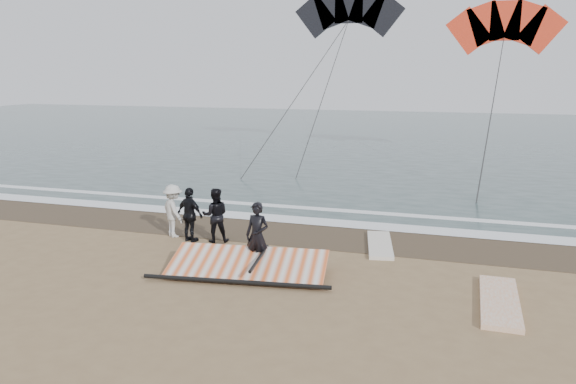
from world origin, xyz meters
name	(u,v)px	position (x,y,z in m)	size (l,w,h in m)	color
ground	(286,291)	(0.00, 0.00, 0.00)	(120.00, 120.00, 0.00)	#8C704C
sea	(412,135)	(0.00, 33.00, 0.01)	(120.00, 54.00, 0.02)	#233838
wet_sand	(331,236)	(0.00, 4.50, 0.01)	(120.00, 2.80, 0.01)	#4C3D2B
foam_near	(340,223)	(0.00, 5.90, 0.03)	(120.00, 0.90, 0.01)	white
foam_far	(350,211)	(0.00, 7.60, 0.03)	(120.00, 0.45, 0.01)	white
man_main	(257,235)	(-1.14, 1.24, 0.84)	(0.61, 0.40, 1.68)	black
board_white	(500,302)	(4.55, 0.62, 0.06)	(0.78, 2.80, 0.11)	white
board_cream	(380,245)	(1.56, 3.90, 0.05)	(0.65, 2.44, 0.10)	silver
trio_cluster	(191,213)	(-3.82, 2.96, 0.79)	(2.45, 1.17, 1.59)	black
sail_rig	(247,265)	(-1.26, 0.83, 0.19)	(4.41, 2.19, 0.50)	black
kite_red	(505,31)	(5.40, 20.76, 6.91)	(6.42, 5.47, 12.61)	red
kite_dark	(349,15)	(-3.17, 22.58, 8.07)	(7.23, 5.44, 13.46)	black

